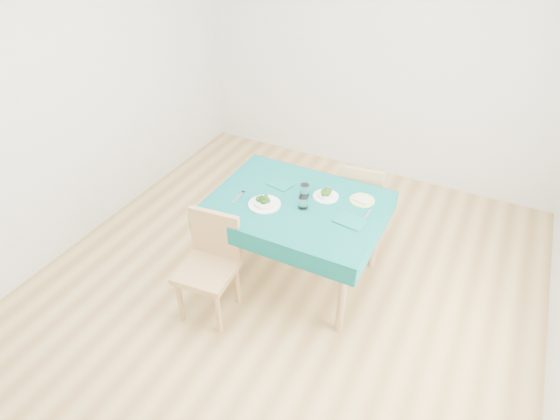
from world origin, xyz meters
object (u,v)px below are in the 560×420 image
at_px(table, 296,240).
at_px(bowl_near, 264,201).
at_px(bowl_far, 326,194).
at_px(chair_far, 362,197).
at_px(chair_near, 206,264).
at_px(side_plate, 362,200).

xyz_separation_m(table, bowl_near, (-0.21, -0.14, 0.42)).
distance_m(table, bowl_far, 0.48).
bearing_deg(table, chair_far, 66.28).
height_order(chair_near, bowl_near, chair_near).
bearing_deg(side_plate, chair_near, -132.66).
height_order(table, bowl_far, bowl_far).
distance_m(bowl_far, side_plate, 0.28).
bearing_deg(side_plate, chair_far, 105.17).
bearing_deg(side_plate, bowl_far, -163.42).
xyz_separation_m(bowl_far, side_plate, (0.27, 0.08, -0.03)).
height_order(chair_near, chair_far, chair_near).
height_order(table, bowl_near, bowl_near).
bearing_deg(bowl_near, bowl_far, 39.55).
xyz_separation_m(chair_near, chair_far, (0.73, 1.40, -0.04)).
distance_m(bowl_near, bowl_far, 0.49).
height_order(chair_far, bowl_far, chair_far).
bearing_deg(chair_far, bowl_far, 67.65).
bearing_deg(chair_near, bowl_far, 49.67).
distance_m(chair_near, side_plate, 1.29).
bearing_deg(bowl_near, chair_far, 58.68).
bearing_deg(chair_near, bowl_near, 63.15).
xyz_separation_m(chair_far, side_plate, (0.13, -0.47, 0.30)).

